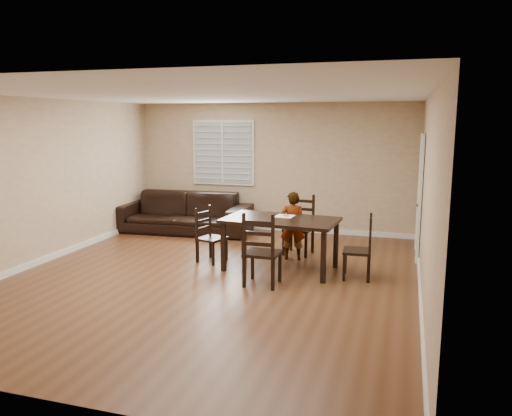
# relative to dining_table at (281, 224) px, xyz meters

# --- Properties ---
(ground) EXTENTS (7.00, 7.00, 0.00)m
(ground) POSITION_rel_dining_table_xyz_m (-0.88, -0.74, -0.74)
(ground) COLOR brown
(ground) RESTS_ON ground
(room) EXTENTS (6.04, 7.04, 2.72)m
(room) POSITION_rel_dining_table_xyz_m (-0.84, -0.56, 1.07)
(room) COLOR #CEB38B
(room) RESTS_ON ground
(dining_table) EXTENTS (1.83, 1.13, 0.82)m
(dining_table) POSITION_rel_dining_table_xyz_m (0.00, 0.00, 0.00)
(dining_table) COLOR black
(dining_table) RESTS_ON ground
(chair_near) EXTENTS (0.52, 0.49, 1.05)m
(chair_near) POSITION_rel_dining_table_xyz_m (0.09, 1.11, -0.26)
(chair_near) COLOR black
(chair_near) RESTS_ON ground
(chair_far) EXTENTS (0.49, 0.46, 1.08)m
(chair_far) POSITION_rel_dining_table_xyz_m (-0.06, -0.93, -0.25)
(chair_far) COLOR black
(chair_far) RESTS_ON ground
(chair_left) EXTENTS (0.49, 0.51, 0.92)m
(chair_left) POSITION_rel_dining_table_xyz_m (-1.31, 0.13, -0.32)
(chair_left) COLOR black
(chair_left) RESTS_ON ground
(chair_right) EXTENTS (0.43, 0.46, 0.97)m
(chair_right) POSITION_rel_dining_table_xyz_m (1.32, -0.09, -0.30)
(chair_right) COLOR black
(chair_right) RESTS_ON ground
(child) EXTENTS (0.47, 0.35, 1.17)m
(child) POSITION_rel_dining_table_xyz_m (0.05, 0.64, -0.15)
(child) COLOR gray
(child) RESTS_ON ground
(napkin) EXTENTS (0.31, 0.31, 0.00)m
(napkin) POSITION_rel_dining_table_xyz_m (0.02, 0.20, 0.09)
(napkin) COLOR white
(napkin) RESTS_ON dining_table
(donut) EXTENTS (0.09, 0.09, 0.03)m
(donut) POSITION_rel_dining_table_xyz_m (0.04, 0.20, 0.11)
(donut) COLOR #B38740
(donut) RESTS_ON napkin
(sofa) EXTENTS (2.90, 1.28, 0.83)m
(sofa) POSITION_rel_dining_table_xyz_m (-2.64, 2.04, -0.32)
(sofa) COLOR black
(sofa) RESTS_ON ground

